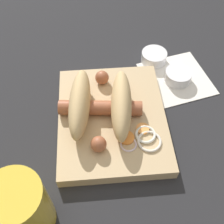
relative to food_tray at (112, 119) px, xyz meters
The scene contains 9 objects.
ground_plane 0.01m from the food_tray, ahead, with size 3.00×3.00×0.00m, color #232326.
food_tray is the anchor object (origin of this frame).
bread_roll 0.05m from the food_tray, 74.85° to the left, with size 0.16×0.12×0.06m.
sausage 0.03m from the food_tray, 67.66° to the left, with size 0.18×0.15×0.03m.
pickled_veggies 0.07m from the food_tray, 138.14° to the right, with size 0.06×0.08×0.00m.
napkin 0.18m from the food_tray, 55.25° to the right, with size 0.16×0.16×0.00m.
condiment_cup_near 0.18m from the food_tray, 56.55° to the right, with size 0.06×0.06×0.02m.
condiment_cup_far 0.19m from the food_tray, 33.92° to the right, with size 0.06×0.06×0.02m.
drink_glass 0.22m from the food_tray, 140.21° to the left, with size 0.08×0.08×0.11m.
Camera 1 is at (-0.30, 0.02, 0.44)m, focal length 45.00 mm.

